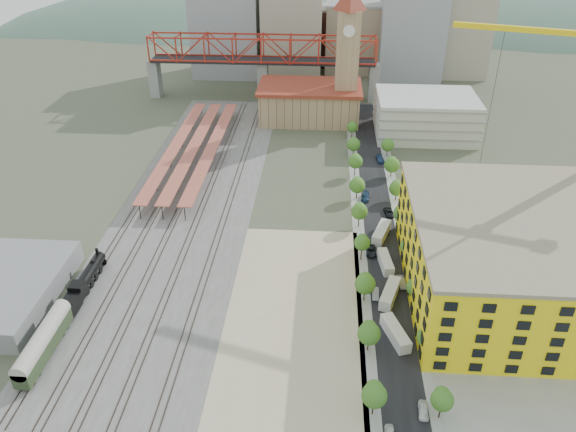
# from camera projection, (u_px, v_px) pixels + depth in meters

# --- Properties ---
(ground) EXTENTS (400.00, 400.00, 0.00)m
(ground) POSITION_uv_depth(u_px,v_px,m) (317.00, 236.00, 141.91)
(ground) COLOR #474C38
(ground) RESTS_ON ground
(ballast_strip) EXTENTS (36.00, 165.00, 0.06)m
(ballast_strip) POSITION_uv_depth(u_px,v_px,m) (192.00, 198.00, 159.06)
(ballast_strip) COLOR #605E59
(ballast_strip) RESTS_ON ground
(dirt_lot) EXTENTS (28.00, 67.00, 0.06)m
(dirt_lot) POSITION_uv_depth(u_px,v_px,m) (294.00, 317.00, 115.06)
(dirt_lot) COLOR tan
(dirt_lot) RESTS_ON ground
(street_asphalt) EXTENTS (12.00, 170.00, 0.06)m
(street_asphalt) POSITION_uv_depth(u_px,v_px,m) (377.00, 208.00, 153.83)
(street_asphalt) COLOR black
(street_asphalt) RESTS_ON ground
(sidewalk_west) EXTENTS (3.00, 170.00, 0.04)m
(sidewalk_west) POSITION_uv_depth(u_px,v_px,m) (357.00, 208.00, 154.16)
(sidewalk_west) COLOR gray
(sidewalk_west) RESTS_ON ground
(sidewalk_east) EXTENTS (3.00, 170.00, 0.04)m
(sidewalk_east) POSITION_uv_depth(u_px,v_px,m) (397.00, 209.00, 153.51)
(sidewalk_east) COLOR gray
(sidewalk_east) RESTS_ON ground
(construction_pad) EXTENTS (50.00, 90.00, 0.06)m
(construction_pad) POSITION_uv_depth(u_px,v_px,m) (522.00, 292.00, 122.04)
(construction_pad) COLOR gray
(construction_pad) RESTS_ON ground
(rail_tracks) EXTENTS (26.56, 160.00, 0.18)m
(rail_tracks) POSITION_uv_depth(u_px,v_px,m) (186.00, 197.00, 159.11)
(rail_tracks) COLOR #382B23
(rail_tracks) RESTS_ON ground
(platform_canopies) EXTENTS (16.00, 80.00, 4.12)m
(platform_canopies) POSITION_uv_depth(u_px,v_px,m) (194.00, 146.00, 180.97)
(platform_canopies) COLOR #B75C46
(platform_canopies) RESTS_ON ground
(station_hall) EXTENTS (38.00, 24.00, 13.10)m
(station_hall) POSITION_uv_depth(u_px,v_px,m) (310.00, 102.00, 209.26)
(station_hall) COLOR tan
(station_hall) RESTS_ON ground
(clock_tower) EXTENTS (12.00, 12.00, 52.00)m
(clock_tower) POSITION_uv_depth(u_px,v_px,m) (348.00, 44.00, 195.58)
(clock_tower) COLOR tan
(clock_tower) RESTS_ON ground
(parking_garage) EXTENTS (34.00, 26.00, 14.00)m
(parking_garage) POSITION_uv_depth(u_px,v_px,m) (425.00, 115.00, 196.35)
(parking_garage) COLOR silver
(parking_garage) RESTS_ON ground
(truss_bridge) EXTENTS (94.00, 9.60, 25.60)m
(truss_bridge) POSITION_uv_depth(u_px,v_px,m) (262.00, 53.00, 224.01)
(truss_bridge) COLOR gray
(truss_bridge) RESTS_ON ground
(construction_building) EXTENTS (44.60, 50.60, 18.80)m
(construction_building) POSITION_uv_depth(u_px,v_px,m) (517.00, 256.00, 117.45)
(construction_building) COLOR #FFEF15
(construction_building) RESTS_ON ground
(warehouse) EXTENTS (22.00, 32.00, 5.00)m
(warehouse) POSITION_uv_depth(u_px,v_px,m) (3.00, 290.00, 118.77)
(warehouse) COLOR gray
(warehouse) RESTS_ON ground
(street_trees) EXTENTS (15.40, 124.40, 8.00)m
(street_trees) POSITION_uv_depth(u_px,v_px,m) (380.00, 227.00, 145.25)
(street_trees) COLOR #2E621D
(street_trees) RESTS_ON ground
(skyline) EXTENTS (133.00, 46.00, 60.00)m
(skyline) POSITION_uv_depth(u_px,v_px,m) (343.00, 24.00, 252.14)
(skyline) COLOR #9EA0A3
(skyline) RESTS_ON ground
(distant_hills) EXTENTS (647.00, 264.00, 227.00)m
(distant_hills) POSITION_uv_depth(u_px,v_px,m) (386.00, 137.00, 403.03)
(distant_hills) COLOR #4C6B59
(distant_hills) RESTS_ON ground
(locomotive) EXTENTS (2.92, 22.50, 5.62)m
(locomotive) POSITION_uv_depth(u_px,v_px,m) (84.00, 283.00, 121.63)
(locomotive) COLOR black
(locomotive) RESTS_ON ground
(coach) EXTENTS (3.23, 18.75, 5.88)m
(coach) POSITION_uv_depth(u_px,v_px,m) (43.00, 342.00, 104.25)
(coach) COLOR #27311B
(coach) RESTS_ON ground
(site_trailer_a) EXTENTS (5.44, 9.79, 2.60)m
(site_trailer_a) POSITION_uv_depth(u_px,v_px,m) (395.00, 333.00, 109.06)
(site_trailer_a) COLOR silver
(site_trailer_a) RESTS_ON ground
(site_trailer_b) EXTENTS (5.43, 10.03, 2.66)m
(site_trailer_b) POSITION_uv_depth(u_px,v_px,m) (390.00, 294.00, 119.62)
(site_trailer_b) COLOR silver
(site_trailer_b) RESTS_ON ground
(site_trailer_c) EXTENTS (3.46, 9.01, 2.40)m
(site_trailer_c) POSITION_uv_depth(u_px,v_px,m) (385.00, 262.00, 129.81)
(site_trailer_c) COLOR silver
(site_trailer_c) RESTS_ON ground
(site_trailer_d) EXTENTS (5.56, 10.10, 2.68)m
(site_trailer_d) POSITION_uv_depth(u_px,v_px,m) (381.00, 233.00, 140.58)
(site_trailer_d) COLOR silver
(site_trailer_d) RESTS_ON ground
(car_1) EXTENTS (1.52, 4.07, 1.33)m
(car_1) POSITION_uv_depth(u_px,v_px,m) (375.00, 294.00, 120.62)
(car_1) COLOR #A1A0A5
(car_1) RESTS_ON ground
(car_2) EXTENTS (2.38, 5.09, 1.41)m
(car_2) POSITION_uv_depth(u_px,v_px,m) (371.00, 251.00, 134.64)
(car_2) COLOR black
(car_2) RESTS_ON ground
(car_3) EXTENTS (2.76, 5.46, 1.52)m
(car_3) POSITION_uv_depth(u_px,v_px,m) (365.00, 197.00, 157.94)
(car_3) COLOR navy
(car_3) RESTS_ON ground
(car_4) EXTENTS (1.98, 4.21, 1.39)m
(car_4) POSITION_uv_depth(u_px,v_px,m) (423.00, 411.00, 93.75)
(car_4) COLOR white
(car_4) RESTS_ON ground
(car_5) EXTENTS (2.19, 4.73, 1.50)m
(car_5) POSITION_uv_depth(u_px,v_px,m) (401.00, 282.00, 123.97)
(car_5) COLOR gray
(car_5) RESTS_ON ground
(car_6) EXTENTS (3.01, 5.15, 1.35)m
(car_6) POSITION_uv_depth(u_px,v_px,m) (389.00, 213.00, 150.52)
(car_6) COLOR black
(car_6) RESTS_ON ground
(car_7) EXTENTS (2.77, 5.58, 1.56)m
(car_7) POSITION_uv_depth(u_px,v_px,m) (380.00, 159.00, 179.75)
(car_7) COLOR navy
(car_7) RESTS_ON ground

